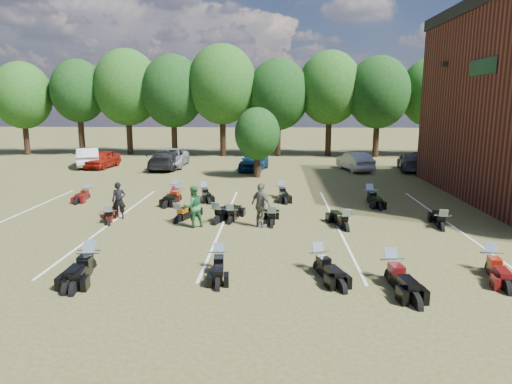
# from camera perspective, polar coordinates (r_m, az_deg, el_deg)

# --- Properties ---
(ground) EXTENTS (160.00, 160.00, 0.00)m
(ground) POSITION_cam_1_polar(r_m,az_deg,el_deg) (17.50, 4.69, -6.46)
(ground) COLOR brown
(ground) RESTS_ON ground
(car_0) EXTENTS (2.07, 4.28, 1.41)m
(car_0) POSITION_cam_1_polar(r_m,az_deg,el_deg) (39.31, -18.62, 3.91)
(car_0) COLOR maroon
(car_0) RESTS_ON ground
(car_1) EXTENTS (3.40, 5.11, 1.59)m
(car_1) POSITION_cam_1_polar(r_m,az_deg,el_deg) (40.29, -20.29, 4.10)
(car_1) COLOR #BABBBF
(car_1) RESTS_ON ground
(car_2) EXTENTS (2.78, 5.58, 1.52)m
(car_2) POSITION_cam_1_polar(r_m,az_deg,el_deg) (38.31, -10.68, 4.21)
(car_2) COLOR gray
(car_2) RESTS_ON ground
(car_3) EXTENTS (2.14, 5.19, 1.50)m
(car_3) POSITION_cam_1_polar(r_m,az_deg,el_deg) (37.17, -11.17, 3.97)
(car_3) COLOR black
(car_3) RESTS_ON ground
(car_4) EXTENTS (2.51, 4.60, 1.48)m
(car_4) POSITION_cam_1_polar(r_m,az_deg,el_deg) (35.94, -0.27, 3.93)
(car_4) COLOR #0B2A4F
(car_4) RESTS_ON ground
(car_5) EXTENTS (2.48, 4.64, 1.45)m
(car_5) POSITION_cam_1_polar(r_m,az_deg,el_deg) (36.55, 12.25, 3.77)
(car_5) COLOR #9E9D99
(car_5) RESTS_ON ground
(car_6) EXTENTS (3.95, 5.79, 1.47)m
(car_6) POSITION_cam_1_polar(r_m,az_deg,el_deg) (37.79, 20.96, 3.53)
(car_6) COLOR #510C04
(car_6) RESTS_ON ground
(car_7) EXTENTS (2.72, 5.12, 1.41)m
(car_7) POSITION_cam_1_polar(r_m,az_deg,el_deg) (37.65, 18.97, 3.59)
(car_7) COLOR #3A3B40
(car_7) RESTS_ON ground
(person_black) EXTENTS (0.71, 0.57, 1.70)m
(person_black) POSITION_cam_1_polar(r_m,az_deg,el_deg) (21.82, -16.77, -1.03)
(person_black) COLOR black
(person_black) RESTS_ON ground
(person_green) EXTENTS (1.10, 1.02, 1.81)m
(person_green) POSITION_cam_1_polar(r_m,az_deg,el_deg) (19.66, -7.86, -1.81)
(person_green) COLOR #246233
(person_green) RESTS_ON ground
(person_grey) EXTENTS (1.13, 1.14, 1.93)m
(person_grey) POSITION_cam_1_polar(r_m,az_deg,el_deg) (19.46, 0.65, -1.65)
(person_grey) COLOR #605C52
(person_grey) RESTS_ON ground
(motorcycle_1) EXTENTS (0.81, 2.42, 1.34)m
(motorcycle_1) POSITION_cam_1_polar(r_m,az_deg,el_deg) (15.78, -19.97, -9.11)
(motorcycle_1) COLOR black
(motorcycle_1) RESTS_ON ground
(motorcycle_2) EXTENTS (1.01, 2.33, 1.26)m
(motorcycle_2) POSITION_cam_1_polar(r_m,az_deg,el_deg) (15.60, -20.10, -9.36)
(motorcycle_2) COLOR black
(motorcycle_2) RESTS_ON ground
(motorcycle_3) EXTENTS (0.87, 2.16, 1.17)m
(motorcycle_3) POSITION_cam_1_polar(r_m,az_deg,el_deg) (14.93, -4.62, -9.61)
(motorcycle_3) COLOR black
(motorcycle_3) RESTS_ON ground
(motorcycle_4) EXTENTS (1.37, 2.38, 1.26)m
(motorcycle_4) POSITION_cam_1_polar(r_m,az_deg,el_deg) (14.91, 7.84, -9.71)
(motorcycle_4) COLOR black
(motorcycle_4) RESTS_ON ground
(motorcycle_5) EXTENTS (1.09, 2.56, 1.38)m
(motorcycle_5) POSITION_cam_1_polar(r_m,az_deg,el_deg) (14.60, 16.47, -10.55)
(motorcycle_5) COLOR black
(motorcycle_5) RESTS_ON ground
(motorcycle_6) EXTENTS (1.06, 2.36, 1.27)m
(motorcycle_6) POSITION_cam_1_polar(r_m,az_deg,el_deg) (16.47, 27.17, -8.84)
(motorcycle_6) COLOR #510B0D
(motorcycle_6) RESTS_ON ground
(motorcycle_7) EXTENTS (1.26, 2.29, 1.22)m
(motorcycle_7) POSITION_cam_1_polar(r_m,az_deg,el_deg) (21.13, -17.88, -3.87)
(motorcycle_7) COLOR maroon
(motorcycle_7) RESTS_ON ground
(motorcycle_8) EXTENTS (1.43, 2.34, 1.24)m
(motorcycle_8) POSITION_cam_1_polar(r_m,az_deg,el_deg) (20.78, -9.63, -3.72)
(motorcycle_8) COLOR black
(motorcycle_8) RESTS_ON ground
(motorcycle_9) EXTENTS (1.47, 2.58, 1.37)m
(motorcycle_9) POSITION_cam_1_polar(r_m,az_deg,el_deg) (20.32, -4.88, -3.95)
(motorcycle_9) COLOR black
(motorcycle_9) RESTS_ON ground
(motorcycle_10) EXTENTS (1.04, 2.30, 1.24)m
(motorcycle_10) POSITION_cam_1_polar(r_m,az_deg,el_deg) (20.36, -3.20, -3.89)
(motorcycle_10) COLOR black
(motorcycle_10) RESTS_ON ground
(motorcycle_11) EXTENTS (1.20, 2.43, 1.30)m
(motorcycle_11) POSITION_cam_1_polar(r_m,az_deg,el_deg) (19.58, 11.11, -4.71)
(motorcycle_11) COLOR black
(motorcycle_11) RESTS_ON ground
(motorcycle_12) EXTENTS (0.75, 2.29, 1.27)m
(motorcycle_12) POSITION_cam_1_polar(r_m,az_deg,el_deg) (19.79, 1.97, -4.33)
(motorcycle_12) COLOR black
(motorcycle_12) RESTS_ON ground
(motorcycle_13) EXTENTS (1.07, 2.35, 1.26)m
(motorcycle_13) POSITION_cam_1_polar(r_m,az_deg,el_deg) (20.79, 22.20, -4.41)
(motorcycle_13) COLOR black
(motorcycle_13) RESTS_ON ground
(motorcycle_14) EXTENTS (0.74, 2.11, 1.16)m
(motorcycle_14) POSITION_cam_1_polar(r_m,az_deg,el_deg) (27.20, -20.32, -0.73)
(motorcycle_14) COLOR #44090B
(motorcycle_14) RESTS_ON ground
(motorcycle_15) EXTENTS (1.05, 2.42, 1.31)m
(motorcycle_15) POSITION_cam_1_polar(r_m,az_deg,el_deg) (26.57, -10.00, -0.46)
(motorcycle_15) COLOR maroon
(motorcycle_15) RESTS_ON ground
(motorcycle_16) EXTENTS (1.35, 2.33, 1.24)m
(motorcycle_16) POSITION_cam_1_polar(r_m,az_deg,el_deg) (25.82, -6.51, -0.71)
(motorcycle_16) COLOR black
(motorcycle_16) RESTS_ON ground
(motorcycle_17) EXTENTS (1.16, 2.51, 1.34)m
(motorcycle_17) POSITION_cam_1_polar(r_m,az_deg,el_deg) (25.26, -9.65, -1.06)
(motorcycle_17) COLOR black
(motorcycle_17) RESTS_ON ground
(motorcycle_18) EXTENTS (1.03, 2.45, 1.33)m
(motorcycle_18) POSITION_cam_1_polar(r_m,az_deg,el_deg) (25.83, 3.17, -0.64)
(motorcycle_18) COLOR black
(motorcycle_18) RESTS_ON ground
(motorcycle_20) EXTENTS (0.95, 2.48, 1.36)m
(motorcycle_20) POSITION_cam_1_polar(r_m,az_deg,el_deg) (25.27, 14.01, -1.23)
(motorcycle_20) COLOR black
(motorcycle_20) RESTS_ON ground
(tree_line) EXTENTS (56.00, 6.00, 9.79)m
(tree_line) POSITION_cam_1_polar(r_m,az_deg,el_deg) (45.67, 2.14, 12.47)
(tree_line) COLOR black
(tree_line) RESTS_ON ground
(young_tree_midfield) EXTENTS (3.20, 3.20, 4.70)m
(young_tree_midfield) POSITION_cam_1_polar(r_m,az_deg,el_deg) (32.26, 0.16, 7.29)
(young_tree_midfield) COLOR black
(young_tree_midfield) RESTS_ON ground
(parking_lines) EXTENTS (20.10, 14.00, 0.01)m
(parking_lines) POSITION_cam_1_polar(r_m,az_deg,el_deg) (20.49, -4.06, -3.79)
(parking_lines) COLOR silver
(parking_lines) RESTS_ON ground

